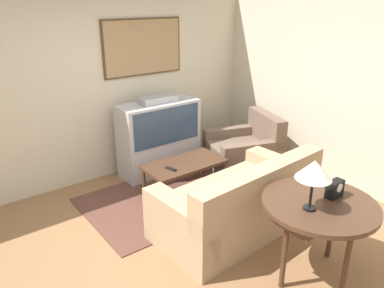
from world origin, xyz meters
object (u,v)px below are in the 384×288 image
(coffee_table, at_px, (184,166))
(tv, at_px, (159,137))
(armchair, at_px, (244,152))
(couch, at_px, (238,204))
(table_lamp, at_px, (314,171))
(mantel_clock, at_px, (335,189))
(console_table, at_px, (319,209))

(coffee_table, bearing_deg, tv, 82.04)
(tv, xyz_separation_m, armchair, (1.10, -0.73, -0.28))
(couch, xyz_separation_m, armchair, (1.22, 1.13, -0.03))
(coffee_table, relative_size, table_lamp, 2.34)
(armchair, distance_m, coffee_table, 1.22)
(couch, distance_m, mantel_clock, 1.18)
(table_lamp, relative_size, mantel_clock, 2.69)
(coffee_table, xyz_separation_m, mantel_clock, (0.21, -2.07, 0.47))
(coffee_table, distance_m, mantel_clock, 2.14)
(couch, bearing_deg, mantel_clock, 98.98)
(coffee_table, height_order, table_lamp, table_lamp)
(console_table, bearing_deg, coffee_table, 90.75)
(mantel_clock, bearing_deg, armchair, 65.11)
(armchair, relative_size, table_lamp, 2.60)
(tv, relative_size, table_lamp, 2.61)
(tv, distance_m, coffee_table, 0.83)
(armchair, height_order, mantel_clock, mantel_clock)
(mantel_clock, bearing_deg, coffee_table, 95.86)
(couch, height_order, console_table, couch)
(couch, height_order, table_lamp, table_lamp)
(couch, height_order, mantel_clock, mantel_clock)
(armchair, bearing_deg, table_lamp, -13.69)
(console_table, height_order, mantel_clock, mantel_clock)
(tv, height_order, armchair, tv)
(mantel_clock, bearing_deg, tv, 92.00)
(tv, xyz_separation_m, table_lamp, (-0.26, -2.88, 0.61))
(table_lamp, bearing_deg, coffee_table, 85.80)
(tv, height_order, mantel_clock, tv)
(tv, relative_size, coffee_table, 1.12)
(console_table, bearing_deg, tv, 88.30)
(armchair, bearing_deg, mantel_clock, -6.19)
(tv, xyz_separation_m, coffee_table, (-0.11, -0.80, -0.15))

